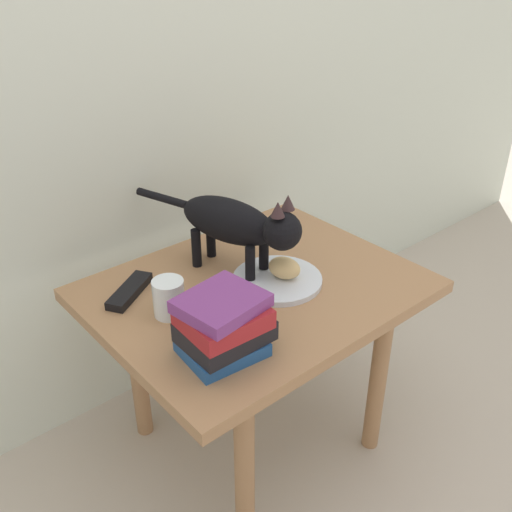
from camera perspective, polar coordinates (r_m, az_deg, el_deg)
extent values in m
plane|color=#B2A899|center=(1.72, 0.00, -17.14)|extent=(6.00, 6.00, 0.00)
cube|color=#9E724C|center=(1.40, 0.00, -3.38)|extent=(0.75, 0.59, 0.03)
cylinder|color=#9E724C|center=(1.33, -1.12, -20.03)|extent=(0.04, 0.04, 0.47)
cylinder|color=#9E724C|center=(1.57, 11.81, -11.52)|extent=(0.04, 0.04, 0.47)
cylinder|color=#9E724C|center=(1.60, -11.49, -10.37)|extent=(0.04, 0.04, 0.47)
cylinder|color=#9E724C|center=(1.80, 0.78, -4.63)|extent=(0.04, 0.04, 0.47)
cylinder|color=silver|center=(1.40, 2.09, -2.33)|extent=(0.21, 0.21, 0.01)
ellipsoid|color=#E0BC7A|center=(1.39, 2.78, -1.16)|extent=(0.08, 0.09, 0.05)
cylinder|color=black|center=(1.42, 0.77, 0.07)|extent=(0.02, 0.02, 0.10)
cylinder|color=black|center=(1.37, -0.57, -0.96)|extent=(0.02, 0.02, 0.10)
cylinder|color=black|center=(1.50, -4.42, 1.72)|extent=(0.02, 0.02, 0.10)
cylinder|color=black|center=(1.46, -5.83, 0.78)|extent=(0.02, 0.02, 0.10)
ellipsoid|color=black|center=(1.40, -2.82, 3.46)|extent=(0.16, 0.27, 0.11)
sphere|color=black|center=(1.32, 2.58, 2.46)|extent=(0.09, 0.09, 0.09)
cone|color=#332224|center=(1.31, 3.14, 5.26)|extent=(0.03, 0.03, 0.03)
cone|color=#332224|center=(1.27, 2.14, 4.58)|extent=(0.03, 0.03, 0.03)
cylinder|color=black|center=(1.51, -9.11, 5.60)|extent=(0.06, 0.16, 0.02)
cube|color=#1E4C8C|center=(1.18, -3.31, -8.87)|extent=(0.16, 0.14, 0.03)
cube|color=black|center=(1.16, -3.05, -7.34)|extent=(0.17, 0.13, 0.04)
cube|color=maroon|center=(1.13, -3.22, -6.00)|extent=(0.16, 0.14, 0.04)
cube|color=#72337A|center=(1.11, -3.40, -4.62)|extent=(0.17, 0.15, 0.03)
cylinder|color=silver|center=(1.29, -8.49, -4.04)|extent=(0.07, 0.07, 0.08)
cylinder|color=silver|center=(1.30, -8.42, -4.79)|extent=(0.06, 0.06, 0.04)
cube|color=black|center=(1.39, -12.21, -3.34)|extent=(0.15, 0.12, 0.02)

